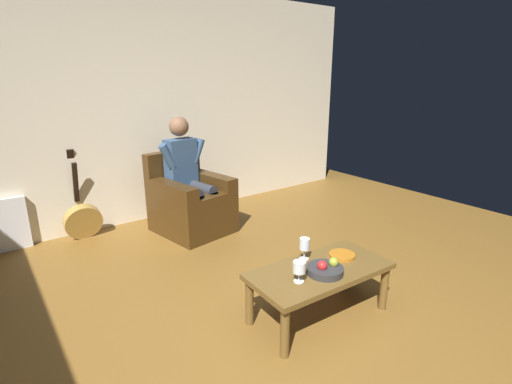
{
  "coord_description": "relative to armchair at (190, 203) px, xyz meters",
  "views": [
    {
      "loc": [
        1.54,
        1.27,
        1.74
      ],
      "look_at": [
        -0.4,
        -1.34,
        0.74
      ],
      "focal_mm": 27.13,
      "sensor_mm": 36.0,
      "label": 1
    }
  ],
  "objects": [
    {
      "name": "decorative_dish",
      "position": [
        -0.25,
        2.04,
        0.08
      ],
      "size": [
        0.2,
        0.2,
        0.02
      ],
      "primitive_type": "cylinder",
      "color": "#B46A1C",
      "rests_on": "coffee_table"
    },
    {
      "name": "wall_back",
      "position": [
        0.35,
        -0.69,
        1.03
      ],
      "size": [
        6.58,
        0.06,
        2.71
      ],
      "primitive_type": "cube",
      "color": "beige",
      "rests_on": "ground"
    },
    {
      "name": "wine_glass_near",
      "position": [
        0.27,
        2.11,
        0.17
      ],
      "size": [
        0.09,
        0.09,
        0.15
      ],
      "color": "silver",
      "rests_on": "coffee_table"
    },
    {
      "name": "coffee_table",
      "position": [
        0.02,
        2.07,
        0.01
      ],
      "size": [
        1.08,
        0.56,
        0.4
      ],
      "rotation": [
        0.0,
        0.0,
        -0.05
      ],
      "color": "brown",
      "rests_on": "ground"
    },
    {
      "name": "person_seated",
      "position": [
        0.0,
        -0.01,
        0.37
      ],
      "size": [
        0.61,
        0.63,
        1.29
      ],
      "rotation": [
        0.0,
        0.0,
        0.17
      ],
      "color": "#355274",
      "rests_on": "ground"
    },
    {
      "name": "fruit_bowl",
      "position": [
        0.05,
        2.14,
        0.11
      ],
      "size": [
        0.26,
        0.26,
        0.11
      ],
      "color": "#2F2F31",
      "rests_on": "coffee_table"
    },
    {
      "name": "wine_glass_far",
      "position": [
        0.02,
        1.89,
        0.19
      ],
      "size": [
        0.08,
        0.08,
        0.17
      ],
      "color": "silver",
      "rests_on": "coffee_table"
    },
    {
      "name": "ground_plane",
      "position": [
        0.35,
        2.53,
        -0.32
      ],
      "size": [
        7.67,
        7.67,
        0.0
      ],
      "primitive_type": "plane",
      "color": "brown"
    },
    {
      "name": "armchair",
      "position": [
        0.0,
        0.0,
        0.0
      ],
      "size": [
        0.82,
        0.9,
        0.89
      ],
      "rotation": [
        0.0,
        0.0,
        0.17
      ],
      "color": "#412910",
      "rests_on": "ground"
    },
    {
      "name": "guitar",
      "position": [
        1.05,
        -0.49,
        -0.1
      ],
      "size": [
        0.39,
        0.32,
        0.98
      ],
      "color": "#AD853C",
      "rests_on": "ground"
    }
  ]
}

